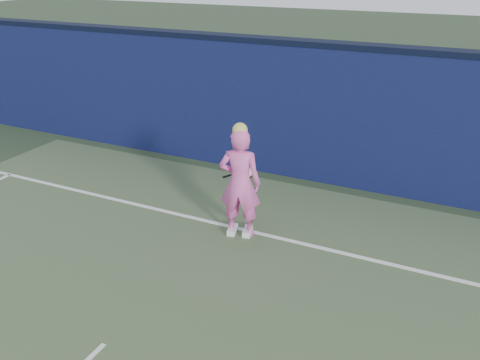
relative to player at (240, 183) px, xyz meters
The scene contains 4 objects.
backstop_wall 2.66m from the player, 96.40° to the left, with size 24.00×0.40×2.50m, color #0E143D.
wall_cap 3.12m from the player, 96.40° to the left, with size 24.00×0.42×0.10m, color black.
player is the anchor object (origin of this frame).
racket 0.48m from the player, 105.46° to the left, with size 0.47×0.32×0.28m.
Camera 1 is at (3.27, -2.33, 3.95)m, focal length 38.00 mm.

